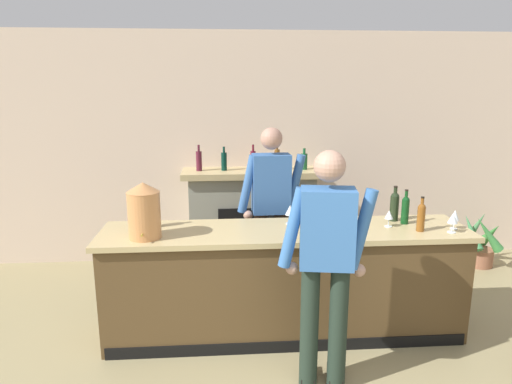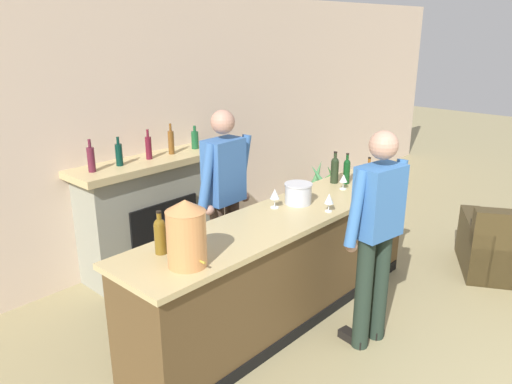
{
  "view_description": "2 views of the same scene",
  "coord_description": "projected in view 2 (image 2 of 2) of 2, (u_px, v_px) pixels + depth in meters",
  "views": [
    {
      "loc": [
        -0.68,
        -1.19,
        2.13
      ],
      "look_at": [
        -0.39,
        2.62,
        1.23
      ],
      "focal_mm": 32.0,
      "sensor_mm": 36.0,
      "label": 1
    },
    {
      "loc": [
        -3.14,
        0.01,
        2.42
      ],
      "look_at": [
        -0.39,
        2.53,
        1.18
      ],
      "focal_mm": 35.0,
      "sensor_mm": 36.0,
      "label": 2
    }
  ],
  "objects": [
    {
      "name": "wine_glass_by_dispenser",
      "position": [
        381.0,
        168.0,
        4.98
      ],
      "size": [
        0.08,
        0.08,
        0.16
      ],
      "color": "silver",
      "rests_on": "bar_counter"
    },
    {
      "name": "wine_glass_near_bucket",
      "position": [
        329.0,
        199.0,
        4.11
      ],
      "size": [
        0.08,
        0.08,
        0.16
      ],
      "color": "silver",
      "rests_on": "bar_counter"
    },
    {
      "name": "wall_back_panel",
      "position": [
        158.0,
        130.0,
        5.28
      ],
      "size": [
        12.0,
        0.07,
        2.75
      ],
      "color": "beige",
      "rests_on": "ground_plane"
    },
    {
      "name": "wine_bottle_chardonnay_pale",
      "position": [
        160.0,
        234.0,
        3.35
      ],
      "size": [
        0.08,
        0.08,
        0.3
      ],
      "color": "brown",
      "rests_on": "bar_counter"
    },
    {
      "name": "wine_glass_front_right",
      "position": [
        343.0,
        179.0,
        4.69
      ],
      "size": [
        0.07,
        0.07,
        0.15
      ],
      "color": "silver",
      "rests_on": "bar_counter"
    },
    {
      "name": "wine_glass_back_row",
      "position": [
        275.0,
        195.0,
        4.2
      ],
      "size": [
        0.08,
        0.08,
        0.17
      ],
      "color": "silver",
      "rests_on": "bar_counter"
    },
    {
      "name": "wine_bottle_riesling_slim",
      "position": [
        347.0,
        170.0,
        4.84
      ],
      "size": [
        0.07,
        0.07,
        0.3
      ],
      "color": "#0F3D17",
      "rests_on": "bar_counter"
    },
    {
      "name": "wine_bottle_rose_blush",
      "position": [
        335.0,
        169.0,
        4.86
      ],
      "size": [
        0.08,
        0.08,
        0.31
      ],
      "color": "black",
      "rests_on": "bar_counter"
    },
    {
      "name": "wine_glass_front_left",
      "position": [
        386.0,
        171.0,
        4.88
      ],
      "size": [
        0.08,
        0.08,
        0.16
      ],
      "color": "silver",
      "rests_on": "bar_counter"
    },
    {
      "name": "bar_counter",
      "position": [
        283.0,
        266.0,
        4.25
      ],
      "size": [
        3.08,
        0.69,
        0.95
      ],
      "color": "#513B21",
      "rests_on": "ground_plane"
    },
    {
      "name": "armchair_black",
      "position": [
        507.0,
        250.0,
        5.05
      ],
      "size": [
        1.15,
        1.13,
        0.77
      ],
      "color": "#392D17",
      "rests_on": "ground_plane"
    },
    {
      "name": "potted_plant_corner",
      "position": [
        325.0,
        187.0,
        6.96
      ],
      "size": [
        0.41,
        0.43,
        0.67
      ],
      "color": "#925A40",
      "rests_on": "ground_plane"
    },
    {
      "name": "ice_bucket_steel",
      "position": [
        298.0,
        193.0,
        4.31
      ],
      "size": [
        0.24,
        0.24,
        0.18
      ],
      "color": "silver",
      "rests_on": "bar_counter"
    },
    {
      "name": "copper_dispenser",
      "position": [
        186.0,
        233.0,
        3.15
      ],
      "size": [
        0.26,
        0.3,
        0.45
      ],
      "color": "#C6824B",
      "rests_on": "bar_counter"
    },
    {
      "name": "wine_bottle_merlot_tall",
      "position": [
        368.0,
        174.0,
        4.74
      ],
      "size": [
        0.06,
        0.06,
        0.29
      ],
      "color": "brown",
      "rests_on": "bar_counter"
    },
    {
      "name": "person_customer",
      "position": [
        376.0,
        232.0,
        3.74
      ],
      "size": [
        0.65,
        0.35,
        1.72
      ],
      "color": "#1F2C22",
      "rests_on": "ground_plane"
    },
    {
      "name": "fireplace_stone",
      "position": [
        151.0,
        213.0,
        5.12
      ],
      "size": [
        1.62,
        0.52,
        1.48
      ],
      "color": "gray",
      "rests_on": "ground_plane"
    },
    {
      "name": "person_bartender",
      "position": [
        225.0,
        197.0,
        4.47
      ],
      "size": [
        0.66,
        0.31,
        1.75
      ],
      "color": "#4A392F",
      "rests_on": "ground_plane"
    }
  ]
}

